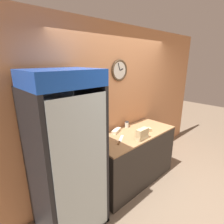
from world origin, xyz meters
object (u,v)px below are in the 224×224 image
chefs_knife (120,141)px  sandwich_flat_right (145,130)px  sandwich_stack_top (142,131)px  condiment_jar (127,124)px  sandwich_stack_bottom (142,137)px  sandwich_stack_middle (142,134)px  beverage_cooler (64,147)px  sandwich_flat_left (116,131)px  napkin_dispenser (94,136)px

chefs_knife → sandwich_flat_right: bearing=-3.2°
sandwich_stack_top → condiment_jar: (0.21, 0.51, -0.09)m
sandwich_stack_bottom → sandwich_flat_right: (0.29, 0.16, -0.00)m
sandwich_stack_top → sandwich_flat_right: sandwich_stack_top is taller
sandwich_stack_middle → chefs_knife: (-0.31, 0.19, -0.08)m
beverage_cooler → chefs_knife: beverage_cooler is taller
beverage_cooler → sandwich_stack_middle: bearing=-12.6°
sandwich_stack_top → sandwich_flat_left: 0.50m
sandwich_stack_middle → condiment_jar: bearing=68.1°
sandwich_flat_left → sandwich_stack_bottom: bearing=-78.1°
sandwich_stack_middle → sandwich_flat_left: 0.49m
sandwich_flat_right → condiment_jar: bearing=103.4°
sandwich_stack_middle → chefs_knife: 0.37m
sandwich_stack_top → beverage_cooler: bearing=167.4°
sandwich_stack_middle → sandwich_stack_top: sandwich_stack_top is taller
napkin_dispenser → sandwich_flat_left: bearing=-3.8°
chefs_knife → napkin_dispenser: (-0.27, 0.32, 0.05)m
sandwich_stack_bottom → chefs_knife: 0.36m
beverage_cooler → sandwich_stack_middle: (1.21, -0.27, -0.11)m
sandwich_stack_middle → sandwich_flat_left: sandwich_stack_middle is taller
condiment_jar → sandwich_flat_left: bearing=-174.1°
sandwich_flat_left → napkin_dispenser: (-0.47, 0.03, 0.03)m
beverage_cooler → napkin_dispenser: beverage_cooler is taller
sandwich_stack_top → sandwich_stack_bottom: bearing=0.0°
sandwich_flat_right → condiment_jar: 0.36m
sandwich_stack_middle → sandwich_stack_top: 0.06m
sandwich_stack_top → condiment_jar: bearing=68.1°
chefs_knife → napkin_dispenser: 0.42m
sandwich_stack_top → condiment_jar: size_ratio=2.01×
beverage_cooler → sandwich_flat_left: (1.11, 0.21, -0.17)m
chefs_knife → sandwich_stack_middle: bearing=-31.7°
sandwich_stack_top → sandwich_flat_left: bearing=101.9°
sandwich_stack_bottom → condiment_jar: (0.21, 0.51, 0.03)m
chefs_knife → sandwich_flat_left: bearing=54.3°
beverage_cooler → sandwich_stack_bottom: size_ratio=8.87×
sandwich_flat_right → napkin_dispenser: 0.93m
sandwich_flat_left → condiment_jar: bearing=5.9°
sandwich_stack_middle → sandwich_stack_top: bearing=0.0°
sandwich_flat_left → napkin_dispenser: bearing=176.2°
sandwich_stack_middle → sandwich_flat_right: size_ratio=0.92×
sandwich_stack_middle → napkin_dispenser: 0.77m
sandwich_stack_bottom → beverage_cooler: bearing=167.4°
sandwich_flat_left → napkin_dispenser: size_ratio=2.05×
beverage_cooler → chefs_knife: bearing=-5.1°
beverage_cooler → sandwich_stack_middle: beverage_cooler is taller
sandwich_flat_left → condiment_jar: size_ratio=2.16×
sandwich_stack_middle → chefs_knife: size_ratio=0.73×
sandwich_stack_middle → napkin_dispenser: napkin_dispenser is taller
sandwich_stack_middle → sandwich_flat_left: size_ratio=0.94×
beverage_cooler → sandwich_flat_left: size_ratio=8.34×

